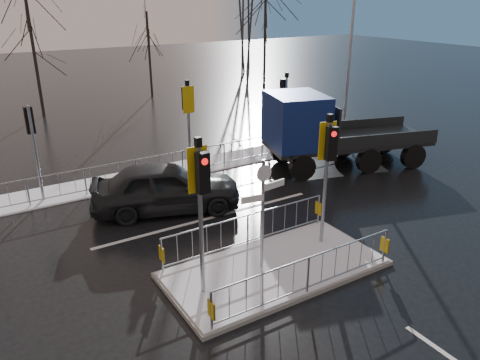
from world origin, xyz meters
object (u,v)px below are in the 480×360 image
traffic_island (274,258)px  street_lamp_right (351,53)px  flatbed_truck (318,129)px  car_far_lane (166,187)px

traffic_island → street_lamp_right: bearing=38.7°
flatbed_truck → traffic_island: bearing=-137.8°
street_lamp_right → flatbed_truck: bearing=-147.0°
flatbed_truck → street_lamp_right: (4.30, 2.79, 2.64)m
street_lamp_right → traffic_island: bearing=-141.3°
traffic_island → flatbed_truck: (6.29, 5.70, 1.36)m
car_far_lane → flatbed_truck: 7.30m
flatbed_truck → car_far_lane: bearing=-175.5°
car_far_lane → flatbed_truck: size_ratio=0.67×
car_far_lane → street_lamp_right: (11.51, 3.35, 3.52)m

